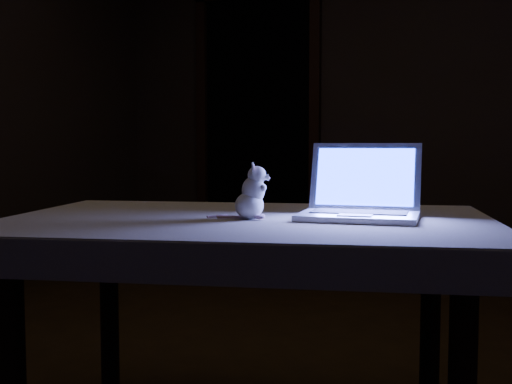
% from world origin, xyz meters
% --- Properties ---
extents(floor, '(5.00, 5.00, 0.00)m').
position_xyz_m(floor, '(0.00, 0.00, 0.00)').
color(floor, black).
rests_on(floor, ground).
extents(back_wall, '(4.50, 0.04, 2.60)m').
position_xyz_m(back_wall, '(0.00, 2.50, 1.30)').
color(back_wall, black).
rests_on(back_wall, ground).
extents(doorway, '(1.06, 0.36, 2.13)m').
position_xyz_m(doorway, '(-1.10, 2.50, 1.06)').
color(doorway, black).
rests_on(doorway, back_wall).
extents(table, '(1.46, 1.14, 0.69)m').
position_xyz_m(table, '(0.24, -0.51, 0.34)').
color(table, black).
rests_on(table, floor).
extents(tablecloth, '(1.59, 1.28, 0.09)m').
position_xyz_m(tablecloth, '(0.33, -0.48, 0.65)').
color(tablecloth, '#BEB39D').
rests_on(tablecloth, table).
extents(laptop, '(0.36, 0.33, 0.22)m').
position_xyz_m(laptop, '(0.54, -0.42, 0.81)').
color(laptop, silver).
rests_on(laptop, tablecloth).
extents(plush_mouse, '(0.14, 0.14, 0.16)m').
position_xyz_m(plush_mouse, '(0.26, -0.54, 0.77)').
color(plush_mouse, silver).
rests_on(plush_mouse, tablecloth).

